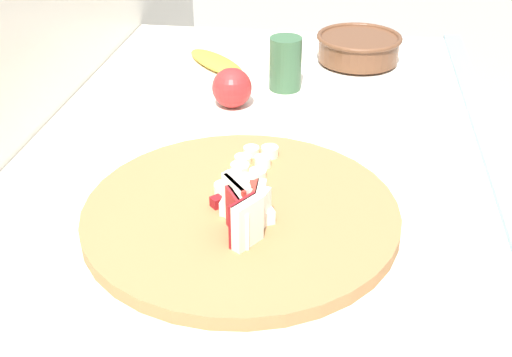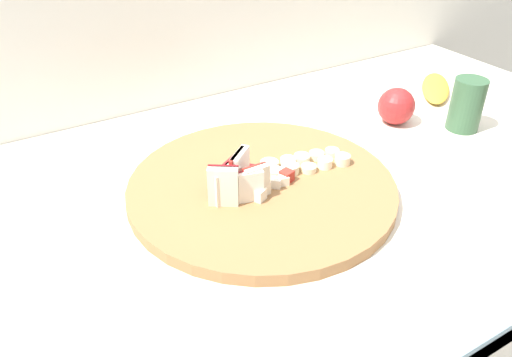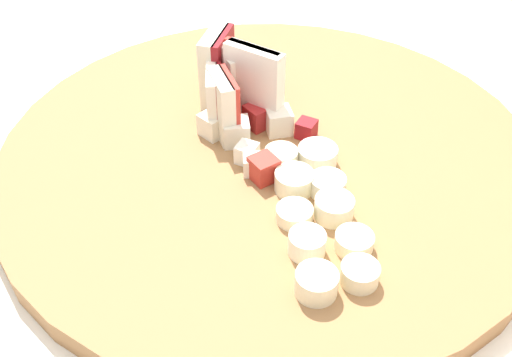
{
  "view_description": "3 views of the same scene",
  "coord_description": "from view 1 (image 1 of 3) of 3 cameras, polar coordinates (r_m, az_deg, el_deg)",
  "views": [
    {
      "loc": [
        -0.82,
        -0.12,
        1.42
      ],
      "look_at": [
        -0.09,
        -0.01,
        0.97
      ],
      "focal_mm": 45.21,
      "sensor_mm": 36.0,
      "label": 1
    },
    {
      "loc": [
        -0.48,
        -0.57,
        1.39
      ],
      "look_at": [
        -0.15,
        -0.02,
        0.98
      ],
      "focal_mm": 36.03,
      "sensor_mm": 36.0,
      "label": 2
    },
    {
      "loc": [
        0.22,
        -0.12,
        1.23
      ],
      "look_at": [
        -0.08,
        -0.03,
        0.96
      ],
      "focal_mm": 41.72,
      "sensor_mm": 36.0,
      "label": 3
    }
  ],
  "objects": [
    {
      "name": "tile_backsplash",
      "position": [
        1.24,
        -18.89,
        -9.2
      ],
      "size": [
        2.4,
        0.04,
        1.31
      ],
      "primitive_type": "cube",
      "color": "silver",
      "rests_on": "ground"
    },
    {
      "name": "cutting_board",
      "position": [
        0.85,
        -1.56,
        -3.08
      ],
      "size": [
        0.42,
        0.42,
        0.02
      ],
      "primitive_type": "cylinder",
      "color": "olive",
      "rests_on": "tiled_countertop"
    },
    {
      "name": "apple_wedge_fan",
      "position": [
        0.79,
        -0.97,
        -2.99
      ],
      "size": [
        0.09,
        0.06,
        0.06
      ],
      "color": "maroon",
      "rests_on": "cutting_board"
    },
    {
      "name": "apple_dice_pile",
      "position": [
        0.84,
        -0.7,
        -2.33
      ],
      "size": [
        0.09,
        0.09,
        0.02
      ],
      "color": "#EFE5CC",
      "rests_on": "cutting_board"
    },
    {
      "name": "banana_slice_rows",
      "position": [
        0.91,
        -0.78,
        0.64
      ],
      "size": [
        0.14,
        0.07,
        0.02
      ],
      "color": "#F4EAC6",
      "rests_on": "cutting_board"
    },
    {
      "name": "ceramic_bowl",
      "position": [
        1.38,
        9.06,
        11.43
      ],
      "size": [
        0.18,
        0.18,
        0.06
      ],
      "color": "brown",
      "rests_on": "tiled_countertop"
    },
    {
      "name": "banana_peel",
      "position": [
        1.35,
        -3.55,
        10.24
      ],
      "size": [
        0.17,
        0.17,
        0.02
      ],
      "primitive_type": "ellipsoid",
      "rotation": [
        0.0,
        0.0,
        3.89
      ],
      "color": "gold",
      "rests_on": "tiled_countertop"
    },
    {
      "name": "small_jar",
      "position": [
        1.23,
        2.62,
        10.12
      ],
      "size": [
        0.06,
        0.06,
        0.1
      ],
      "primitive_type": "cylinder",
      "color": "#335638",
      "rests_on": "tiled_countertop"
    },
    {
      "name": "whole_apple",
      "position": [
        1.16,
        -2.15,
        8.03
      ],
      "size": [
        0.07,
        0.07,
        0.07
      ],
      "primitive_type": "sphere",
      "color": "#A32323",
      "rests_on": "tiled_countertop"
    }
  ]
}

